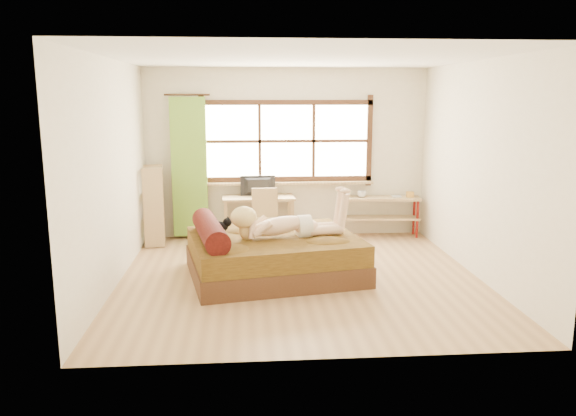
{
  "coord_description": "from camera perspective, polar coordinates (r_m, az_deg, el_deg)",
  "views": [
    {
      "loc": [
        -0.67,
        -6.76,
        2.25
      ],
      "look_at": [
        -0.14,
        0.2,
        0.86
      ],
      "focal_mm": 35.0,
      "sensor_mm": 36.0,
      "label": 1
    }
  ],
  "objects": [
    {
      "name": "ceiling",
      "position": [
        6.81,
        1.32,
        15.02
      ],
      "size": [
        4.5,
        4.5,
        0.0
      ],
      "primitive_type": "plane",
      "rotation": [
        3.14,
        0.0,
        0.0
      ],
      "color": "white",
      "rests_on": "wall_back"
    },
    {
      "name": "monitor",
      "position": [
        8.87,
        -3.06,
        2.24
      ],
      "size": [
        0.56,
        0.1,
        0.32
      ],
      "primitive_type": "imported",
      "rotation": [
        0.0,
        0.0,
        3.18
      ],
      "color": "black",
      "rests_on": "desk"
    },
    {
      "name": "wall_left",
      "position": [
        7.0,
        -17.42,
        3.33
      ],
      "size": [
        0.0,
        4.5,
        4.5
      ],
      "primitive_type": "plane",
      "rotation": [
        1.57,
        0.0,
        1.57
      ],
      "color": "silver",
      "rests_on": "floor"
    },
    {
      "name": "bookshelf",
      "position": [
        8.86,
        -13.47,
        0.27
      ],
      "size": [
        0.36,
        0.55,
        1.2
      ],
      "rotation": [
        0.0,
        0.0,
        0.12
      ],
      "color": "#A28A58",
      "rests_on": "floor"
    },
    {
      "name": "woman",
      "position": [
        7.0,
        -0.16,
        -0.46
      ],
      "size": [
        1.51,
        0.68,
        0.62
      ],
      "primitive_type": null,
      "rotation": [
        0.0,
        0.0,
        0.19
      ],
      "color": "beige",
      "rests_on": "bed"
    },
    {
      "name": "wall_front",
      "position": [
        4.65,
        4.0,
        0.03
      ],
      "size": [
        4.5,
        0.0,
        4.5
      ],
      "primitive_type": "plane",
      "rotation": [
        -1.57,
        0.0,
        0.0
      ],
      "color": "silver",
      "rests_on": "floor"
    },
    {
      "name": "floor",
      "position": [
        7.16,
        1.22,
        -7.09
      ],
      "size": [
        4.5,
        4.5,
        0.0
      ],
      "primitive_type": "plane",
      "color": "#9E754C",
      "rests_on": "ground"
    },
    {
      "name": "cup",
      "position": [
        9.16,
        7.51,
        1.42
      ],
      "size": [
        0.15,
        0.15,
        0.11
      ],
      "primitive_type": "imported",
      "rotation": [
        0.0,
        0.0,
        -0.08
      ],
      "color": "gray",
      "rests_on": "pipe_shelf"
    },
    {
      "name": "pipe_shelf",
      "position": [
        9.27,
        9.37,
        0.06
      ],
      "size": [
        1.32,
        0.43,
        0.73
      ],
      "rotation": [
        0.0,
        0.0,
        -0.08
      ],
      "color": "#A28A58",
      "rests_on": "floor"
    },
    {
      "name": "window",
      "position": [
        9.04,
        -0.13,
        6.54
      ],
      "size": [
        2.8,
        0.16,
        1.46
      ],
      "color": "#FFEDBF",
      "rests_on": "wall_back"
    },
    {
      "name": "chair",
      "position": [
        8.53,
        -2.31,
        -0.66
      ],
      "size": [
        0.41,
        0.41,
        0.88
      ],
      "rotation": [
        0.0,
        0.0,
        0.04
      ],
      "color": "#A28A58",
      "rests_on": "floor"
    },
    {
      "name": "curtain",
      "position": [
        9.0,
        -9.99,
        4.06
      ],
      "size": [
        0.55,
        0.1,
        2.2
      ],
      "primitive_type": "cube",
      "color": "olive",
      "rests_on": "wall_back"
    },
    {
      "name": "wall_back",
      "position": [
        9.08,
        -0.14,
        5.56
      ],
      "size": [
        4.5,
        0.0,
        4.5
      ],
      "primitive_type": "plane",
      "rotation": [
        1.57,
        0.0,
        0.0
      ],
      "color": "silver",
      "rests_on": "floor"
    },
    {
      "name": "wall_right",
      "position": [
        7.42,
        18.86,
        3.67
      ],
      "size": [
        0.0,
        4.5,
        4.5
      ],
      "primitive_type": "plane",
      "rotation": [
        1.57,
        0.0,
        -1.57
      ],
      "color": "silver",
      "rests_on": "floor"
    },
    {
      "name": "desk",
      "position": [
        8.87,
        -3.03,
        0.58
      ],
      "size": [
        1.15,
        0.56,
        0.7
      ],
      "rotation": [
        0.0,
        0.0,
        0.04
      ],
      "color": "#A28A58",
      "rests_on": "floor"
    },
    {
      "name": "kitten",
      "position": [
        7.17,
        -7.2,
        -1.78
      ],
      "size": [
        0.33,
        0.18,
        0.25
      ],
      "primitive_type": null,
      "rotation": [
        0.0,
        0.0,
        0.19
      ],
      "color": "black",
      "rests_on": "bed"
    },
    {
      "name": "bed",
      "position": [
        7.16,
        -1.79,
        -4.73
      ],
      "size": [
        2.35,
        2.02,
        0.79
      ],
      "rotation": [
        0.0,
        0.0,
        0.19
      ],
      "color": "#361E10",
      "rests_on": "floor"
    },
    {
      "name": "book",
      "position": [
        9.28,
        10.52,
        1.16
      ],
      "size": [
        0.16,
        0.21,
        0.02
      ],
      "primitive_type": "imported",
      "rotation": [
        0.0,
        0.0,
        -0.08
      ],
      "color": "gray",
      "rests_on": "pipe_shelf"
    }
  ]
}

